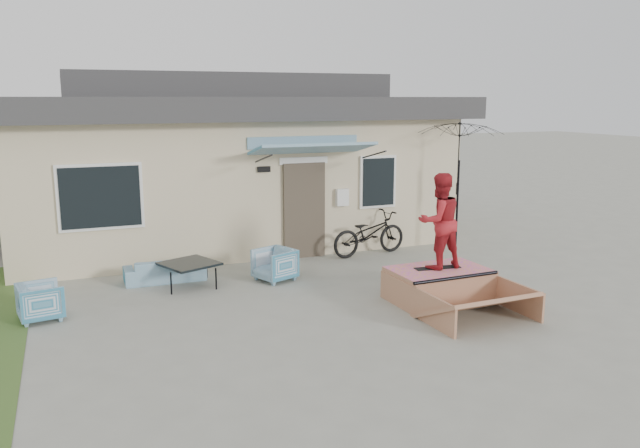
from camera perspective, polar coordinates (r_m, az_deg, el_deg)
name	(u,v)px	position (r m, az deg, el deg)	size (l,w,h in m)	color
ground	(346,330)	(9.77, 2.35, -9.57)	(90.00, 90.00, 0.00)	gray
house	(221,158)	(16.80, -8.93, 5.92)	(10.80, 8.49, 4.10)	beige
loveseat	(165,266)	(12.57, -13.84, -3.69)	(1.52, 0.45, 0.59)	teal
armchair_left	(40,300)	(11.04, -23.90, -6.26)	(0.65, 0.60, 0.66)	teal
armchair_right	(275,263)	(12.26, -4.12, -3.53)	(0.67, 0.63, 0.69)	teal
coffee_table	(190,274)	(12.16, -11.68, -4.46)	(0.91, 0.91, 0.45)	black
bicycle	(369,229)	(14.19, 4.45, -0.43)	(0.65, 1.88, 1.20)	black
patio_umbrella	(458,176)	(14.67, 12.38, 4.27)	(2.32, 2.23, 2.20)	black
skate_ramp	(439,285)	(11.27, 10.66, -5.40)	(1.66, 2.21, 0.55)	#A26C4D
skateboard	(438,267)	(11.24, 10.56, -3.85)	(0.82, 0.21, 0.05)	black
skater	(439,219)	(11.05, 10.72, 0.44)	(0.81, 0.63, 1.66)	#AD1F26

